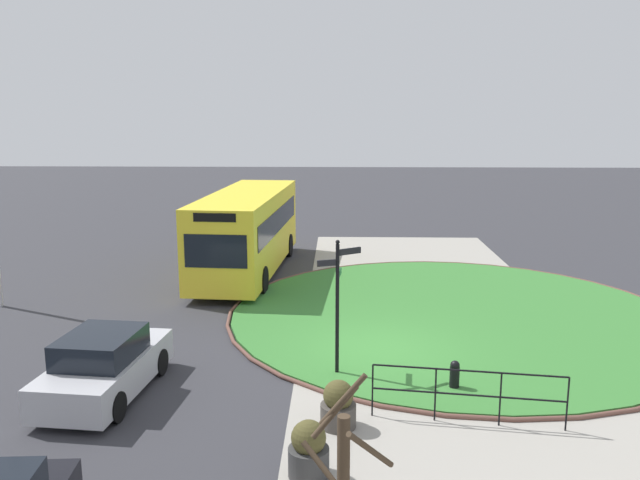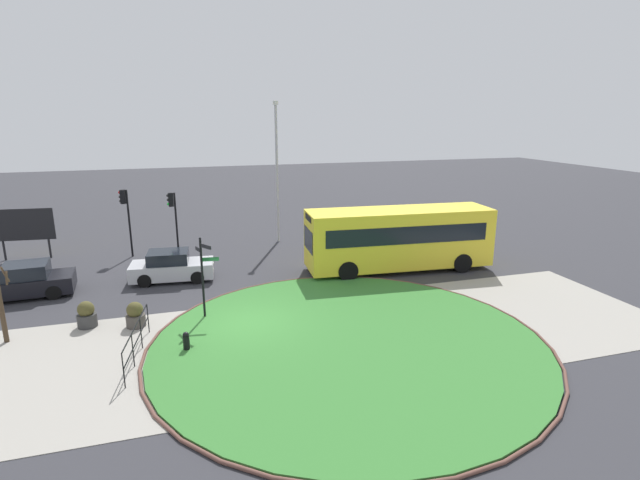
{
  "view_description": "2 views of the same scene",
  "coord_description": "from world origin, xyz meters",
  "px_view_note": "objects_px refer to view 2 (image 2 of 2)",
  "views": [
    {
      "loc": [
        -16.02,
        1.1,
        6.22
      ],
      "look_at": [
        5.91,
        1.74,
        1.86
      ],
      "focal_mm": 35.7,
      "sensor_mm": 36.0,
      "label": 1
    },
    {
      "loc": [
        -2.33,
        -17.49,
        7.94
      ],
      "look_at": [
        4.0,
        3.61,
        2.21
      ],
      "focal_mm": 27.3,
      "sensor_mm": 36.0,
      "label": 2
    }
  ],
  "objects_px": {
    "traffic_light_far": "(173,209)",
    "lamppost_tall": "(277,169)",
    "car_far_lane": "(24,282)",
    "planter_kerbside": "(87,315)",
    "bollard_foreground": "(186,342)",
    "traffic_light_near": "(125,208)",
    "street_tree_bare": "(0,304)",
    "planter_near_signpost": "(135,316)",
    "billboard_left": "(23,226)",
    "bus_yellow": "(399,238)",
    "signpost_directional": "(203,272)",
    "car_near_lane": "(171,267)"
  },
  "relations": [
    {
      "from": "planter_near_signpost",
      "to": "street_tree_bare",
      "type": "height_order",
      "value": "street_tree_bare"
    },
    {
      "from": "signpost_directional",
      "to": "planter_near_signpost",
      "type": "bearing_deg",
      "value": -179.6
    },
    {
      "from": "traffic_light_near",
      "to": "billboard_left",
      "type": "relative_size",
      "value": 1.2
    },
    {
      "from": "bollard_foreground",
      "to": "bus_yellow",
      "type": "bearing_deg",
      "value": 29.82
    },
    {
      "from": "lamppost_tall",
      "to": "billboard_left",
      "type": "bearing_deg",
      "value": 179.24
    },
    {
      "from": "signpost_directional",
      "to": "planter_kerbside",
      "type": "relative_size",
      "value": 3.23
    },
    {
      "from": "signpost_directional",
      "to": "car_far_lane",
      "type": "xyz_separation_m",
      "value": [
        -7.56,
        4.79,
        -1.27
      ]
    },
    {
      "from": "signpost_directional",
      "to": "street_tree_bare",
      "type": "distance_m",
      "value": 7.02
    },
    {
      "from": "street_tree_bare",
      "to": "planter_near_signpost",
      "type": "bearing_deg",
      "value": 0.91
    },
    {
      "from": "lamppost_tall",
      "to": "street_tree_bare",
      "type": "relative_size",
      "value": 2.99
    },
    {
      "from": "car_far_lane",
      "to": "street_tree_bare",
      "type": "height_order",
      "value": "street_tree_bare"
    },
    {
      "from": "car_near_lane",
      "to": "lamppost_tall",
      "type": "distance_m",
      "value": 9.68
    },
    {
      "from": "car_near_lane",
      "to": "planter_kerbside",
      "type": "height_order",
      "value": "car_near_lane"
    },
    {
      "from": "traffic_light_near",
      "to": "planter_near_signpost",
      "type": "relative_size",
      "value": 3.84
    },
    {
      "from": "bus_yellow",
      "to": "street_tree_bare",
      "type": "bearing_deg",
      "value": 16.28
    },
    {
      "from": "car_far_lane",
      "to": "planter_kerbside",
      "type": "height_order",
      "value": "car_far_lane"
    },
    {
      "from": "bollard_foreground",
      "to": "planter_kerbside",
      "type": "distance_m",
      "value": 4.78
    },
    {
      "from": "bollard_foreground",
      "to": "lamppost_tall",
      "type": "distance_m",
      "value": 15.67
    },
    {
      "from": "bollard_foreground",
      "to": "bus_yellow",
      "type": "distance_m",
      "value": 12.67
    },
    {
      "from": "planter_kerbside",
      "to": "bus_yellow",
      "type": "bearing_deg",
      "value": 12.06
    },
    {
      "from": "bollard_foreground",
      "to": "traffic_light_near",
      "type": "bearing_deg",
      "value": 102.02
    },
    {
      "from": "bollard_foreground",
      "to": "billboard_left",
      "type": "xyz_separation_m",
      "value": [
        -8.2,
        13.97,
        1.56
      ]
    },
    {
      "from": "bus_yellow",
      "to": "street_tree_bare",
      "type": "height_order",
      "value": "bus_yellow"
    },
    {
      "from": "bollard_foreground",
      "to": "street_tree_bare",
      "type": "distance_m",
      "value": 6.78
    },
    {
      "from": "signpost_directional",
      "to": "lamppost_tall",
      "type": "distance_m",
      "value": 12.6
    },
    {
      "from": "planter_near_signpost",
      "to": "car_near_lane",
      "type": "bearing_deg",
      "value": 75.42
    },
    {
      "from": "car_far_lane",
      "to": "traffic_light_far",
      "type": "relative_size",
      "value": 1.16
    },
    {
      "from": "bollard_foreground",
      "to": "billboard_left",
      "type": "bearing_deg",
      "value": 120.43
    },
    {
      "from": "planter_near_signpost",
      "to": "car_far_lane",
      "type": "bearing_deg",
      "value": 135.71
    },
    {
      "from": "traffic_light_far",
      "to": "lamppost_tall",
      "type": "bearing_deg",
      "value": -175.11
    },
    {
      "from": "car_far_lane",
      "to": "billboard_left",
      "type": "height_order",
      "value": "billboard_left"
    },
    {
      "from": "bus_yellow",
      "to": "bollard_foreground",
      "type": "bearing_deg",
      "value": 33.94
    },
    {
      "from": "lamppost_tall",
      "to": "street_tree_bare",
      "type": "height_order",
      "value": "lamppost_tall"
    },
    {
      "from": "bollard_foreground",
      "to": "billboard_left",
      "type": "relative_size",
      "value": 0.23
    },
    {
      "from": "traffic_light_near",
      "to": "traffic_light_far",
      "type": "bearing_deg",
      "value": -174.25
    },
    {
      "from": "planter_near_signpost",
      "to": "bollard_foreground",
      "type": "bearing_deg",
      "value": -55.84
    },
    {
      "from": "traffic_light_near",
      "to": "billboard_left",
      "type": "height_order",
      "value": "traffic_light_near"
    },
    {
      "from": "planter_kerbside",
      "to": "street_tree_bare",
      "type": "relative_size",
      "value": 0.36
    },
    {
      "from": "street_tree_bare",
      "to": "lamppost_tall",
      "type": "bearing_deg",
      "value": 42.3
    },
    {
      "from": "planter_kerbside",
      "to": "lamppost_tall",
      "type": "bearing_deg",
      "value": 47.53
    },
    {
      "from": "traffic_light_near",
      "to": "lamppost_tall",
      "type": "relative_size",
      "value": 0.44
    },
    {
      "from": "bollard_foreground",
      "to": "street_tree_bare",
      "type": "relative_size",
      "value": 0.25
    },
    {
      "from": "lamppost_tall",
      "to": "billboard_left",
      "type": "distance_m",
      "value": 14.59
    },
    {
      "from": "car_near_lane",
      "to": "traffic_light_near",
      "type": "height_order",
      "value": "traffic_light_near"
    },
    {
      "from": "traffic_light_near",
      "to": "bus_yellow",
      "type": "bearing_deg",
      "value": 166.43
    },
    {
      "from": "street_tree_bare",
      "to": "billboard_left",
      "type": "bearing_deg",
      "value": 100.1
    },
    {
      "from": "traffic_light_near",
      "to": "planter_near_signpost",
      "type": "height_order",
      "value": "traffic_light_near"
    },
    {
      "from": "car_near_lane",
      "to": "bollard_foreground",
      "type": "bearing_deg",
      "value": -81.28
    },
    {
      "from": "traffic_light_near",
      "to": "planter_kerbside",
      "type": "xyz_separation_m",
      "value": [
        -0.84,
        -9.71,
        -2.34
      ]
    },
    {
      "from": "car_far_lane",
      "to": "signpost_directional",
      "type": "bearing_deg",
      "value": 143.55
    }
  ]
}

